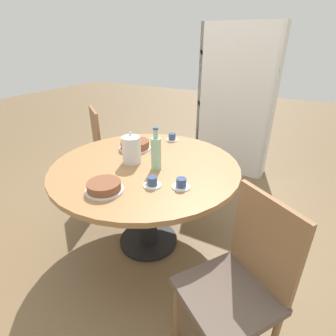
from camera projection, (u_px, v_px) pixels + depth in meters
name	position (u px, v px, depth m)	size (l,w,h in m)	color
ground_plane	(149.00, 241.00, 2.27)	(14.00, 14.00, 0.00)	brown
dining_table	(146.00, 180.00, 2.00)	(1.39, 1.39, 0.74)	black
chair_a	(110.00, 149.00, 2.84)	(0.59, 0.59, 0.95)	olive
chair_b	(239.00, 282.00, 1.29)	(0.58, 0.58, 0.95)	olive
bookshelf	(235.00, 105.00, 3.17)	(0.89, 0.28, 1.75)	silver
coffee_pot	(131.00, 149.00, 1.93)	(0.14, 0.14, 0.24)	silver
water_bottle	(156.00, 153.00, 1.83)	(0.07, 0.07, 0.31)	#99C6A3
cake_main	(135.00, 145.00, 2.21)	(0.27, 0.27, 0.07)	silver
cake_second	(104.00, 187.00, 1.59)	(0.24, 0.24, 0.06)	silver
cup_a	(181.00, 184.00, 1.63)	(0.12, 0.12, 0.06)	silver
cup_b	(152.00, 182.00, 1.65)	(0.12, 0.12, 0.06)	silver
cup_c	(172.00, 138.00, 2.40)	(0.12, 0.12, 0.06)	silver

